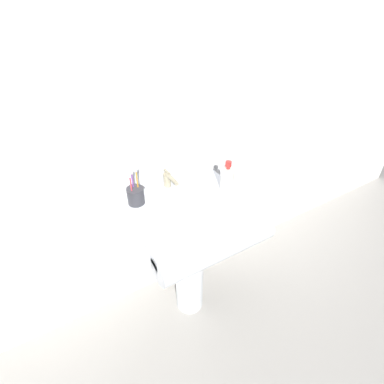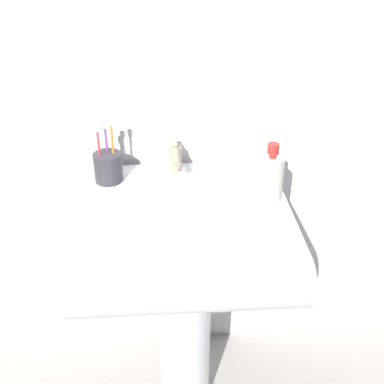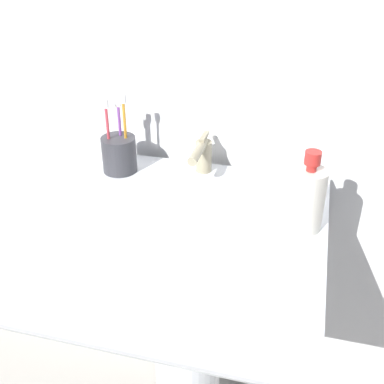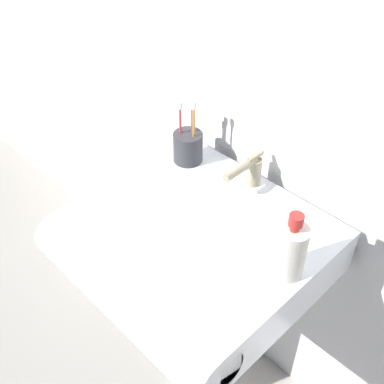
# 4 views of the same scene
# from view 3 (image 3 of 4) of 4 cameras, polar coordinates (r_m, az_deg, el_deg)

# --- Properties ---
(wall_back) EXTENTS (5.00, 0.05, 2.40)m
(wall_back) POSITION_cam_3_polar(r_m,az_deg,el_deg) (1.17, 3.37, 20.92)
(wall_back) COLOR white
(wall_back) RESTS_ON ground
(sink_pedestal) EXTENTS (0.17, 0.17, 0.69)m
(sink_pedestal) POSITION_cam_3_polar(r_m,az_deg,el_deg) (1.36, -0.50, -19.96)
(sink_pedestal) COLOR white
(sink_pedestal) RESTS_ON ground
(sink_basin) EXTENTS (0.59, 0.57, 0.14)m
(sink_basin) POSITION_cam_3_polar(r_m,az_deg,el_deg) (1.03, -1.39, -7.50)
(sink_basin) COLOR white
(sink_basin) RESTS_ON sink_pedestal
(faucet) EXTENTS (0.04, 0.14, 0.10)m
(faucet) POSITION_cam_3_polar(r_m,az_deg,el_deg) (1.17, 1.21, 4.50)
(faucet) COLOR tan
(faucet) RESTS_ON sink_basin
(toothbrush_cup) EXTENTS (0.08, 0.08, 0.20)m
(toothbrush_cup) POSITION_cam_3_polar(r_m,az_deg,el_deg) (1.21, -8.63, 4.57)
(toothbrush_cup) COLOR #38383D
(toothbrush_cup) RESTS_ON sink_basin
(soap_bottle) EXTENTS (0.07, 0.07, 0.17)m
(soap_bottle) POSITION_cam_3_polar(r_m,az_deg,el_deg) (0.99, 13.49, -0.68)
(soap_bottle) COLOR silver
(soap_bottle) RESTS_ON sink_basin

